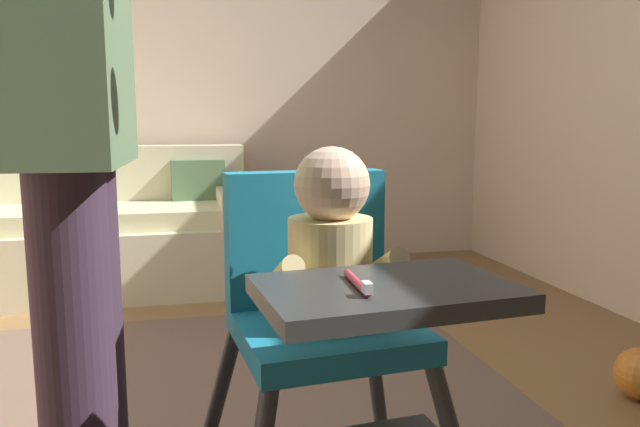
{
  "coord_description": "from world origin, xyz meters",
  "views": [
    {
      "loc": [
        -0.02,
        -1.91,
        1.0
      ],
      "look_at": [
        0.29,
        -0.57,
        0.8
      ],
      "focal_mm": 33.77,
      "sensor_mm": 36.0,
      "label": 1
    }
  ],
  "objects": [
    {
      "name": "high_chair",
      "position": [
        0.26,
        -0.75,
        0.66
      ],
      "size": [
        0.66,
        0.77,
        0.97
      ],
      "rotation": [
        0.0,
        0.0,
        -1.48
      ],
      "color": "#303233",
      "rests_on": "ground"
    },
    {
      "name": "wall_far",
      "position": [
        0.0,
        2.44,
        1.28
      ],
      "size": [
        5.24,
        0.06,
        2.57
      ],
      "primitive_type": "cube",
      "color": "beige",
      "rests_on": "ground"
    },
    {
      "name": "couch",
      "position": [
        -0.54,
        1.92,
        0.33
      ],
      "size": [
        1.89,
        0.86,
        0.86
      ],
      "rotation": [
        0.0,
        0.0,
        -1.57
      ],
      "color": "beige",
      "rests_on": "ground"
    },
    {
      "name": "adult_standing",
      "position": [
        -0.21,
        -0.73,
        0.99
      ],
      "size": [
        0.51,
        0.51,
        1.74
      ],
      "rotation": [
        0.0,
        0.0,
        -0.04
      ],
      "color": "#372636",
      "rests_on": "ground"
    }
  ]
}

